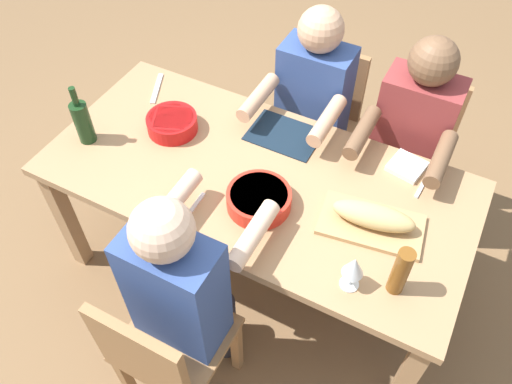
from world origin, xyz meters
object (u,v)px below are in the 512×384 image
at_px(chair_far_right, 410,146).
at_px(serving_bowl_salad, 259,199).
at_px(chair_far_center, 320,116).
at_px(chair_near_center, 163,352).
at_px(diner_far_right, 409,138).
at_px(wine_bottle, 83,121).
at_px(serving_bowl_pasta, 172,123).
at_px(napkin_stack, 407,166).
at_px(beer_bottle, 401,272).
at_px(dining_table, 256,188).
at_px(diner_far_center, 310,105).
at_px(diner_near_center, 183,286).
at_px(wine_glass, 354,267).
at_px(bread_loaf, 373,216).
at_px(cutting_board, 371,225).

distance_m(chair_far_right, serving_bowl_salad, 1.03).
bearing_deg(chair_far_center, chair_near_center, -90.00).
distance_m(diner_far_right, chair_near_center, 1.44).
relative_size(chair_far_right, wine_bottle, 2.93).
bearing_deg(serving_bowl_pasta, diner_far_right, 27.21).
bearing_deg(chair_far_center, napkin_stack, -37.32).
bearing_deg(napkin_stack, beer_bottle, -77.08).
bearing_deg(dining_table, diner_far_center, 90.00).
bearing_deg(chair_near_center, serving_bowl_pasta, 119.47).
relative_size(chair_near_center, diner_near_center, 0.71).
height_order(chair_far_center, wine_bottle, wine_bottle).
height_order(dining_table, diner_far_right, diner_far_right).
bearing_deg(beer_bottle, diner_far_right, 102.64).
height_order(diner_far_center, serving_bowl_salad, diner_far_center).
bearing_deg(serving_bowl_salad, wine_glass, -20.92).
bearing_deg(chair_near_center, chair_far_center, 90.00).
xyz_separation_m(diner_near_center, beer_bottle, (0.69, 0.32, 0.15)).
xyz_separation_m(chair_near_center, napkin_stack, (0.55, 1.09, 0.27)).
xyz_separation_m(diner_far_center, beer_bottle, (0.69, -0.83, 0.15)).
bearing_deg(bread_loaf, serving_bowl_pasta, 174.03).
distance_m(diner_far_right, serving_bowl_pasta, 1.10).
bearing_deg(beer_bottle, chair_far_right, 100.39).
distance_m(wine_bottle, napkin_stack, 1.42).
distance_m(chair_near_center, napkin_stack, 1.26).
distance_m(diner_far_center, serving_bowl_pasta, 0.69).
bearing_deg(chair_near_center, wine_bottle, 142.17).
bearing_deg(chair_far_right, serving_bowl_salad, -114.91).
bearing_deg(dining_table, chair_near_center, -90.00).
bearing_deg(diner_far_right, bread_loaf, -88.18).
relative_size(diner_far_center, cutting_board, 3.00).
height_order(diner_far_right, wine_bottle, diner_far_right).
bearing_deg(serving_bowl_pasta, cutting_board, -5.97).
bearing_deg(wine_glass, napkin_stack, 88.92).
bearing_deg(bread_loaf, diner_near_center, -133.78).
relative_size(diner_near_center, cutting_board, 3.00).
distance_m(chair_near_center, serving_bowl_pasta, 1.00).
xyz_separation_m(dining_table, cutting_board, (0.52, -0.03, 0.10)).
distance_m(diner_near_center, napkin_stack, 1.07).
height_order(chair_near_center, beer_bottle, beer_bottle).
bearing_deg(diner_far_center, wine_glass, -58.64).
xyz_separation_m(dining_table, diner_far_right, (0.50, 0.57, 0.04)).
bearing_deg(beer_bottle, wine_bottle, 176.32).
bearing_deg(napkin_stack, diner_far_center, 156.70).
distance_m(chair_near_center, beer_bottle, 0.93).
xyz_separation_m(chair_far_center, beer_bottle, (0.69, -1.01, 0.37)).
relative_size(serving_bowl_salad, bread_loaf, 0.82).
distance_m(dining_table, chair_far_center, 0.78).
height_order(cutting_board, beer_bottle, beer_bottle).
relative_size(cutting_board, bread_loaf, 1.25).
bearing_deg(diner_far_center, serving_bowl_pasta, -133.21).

